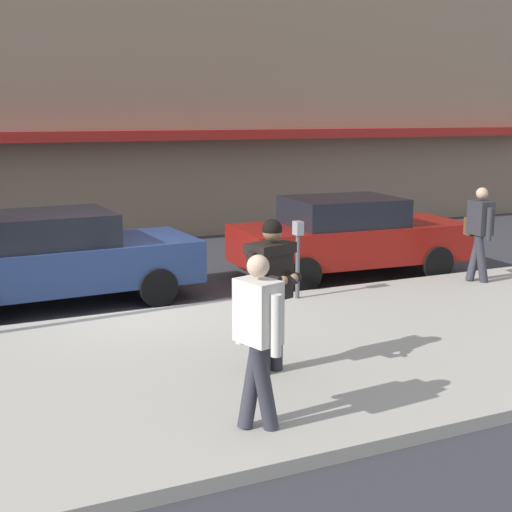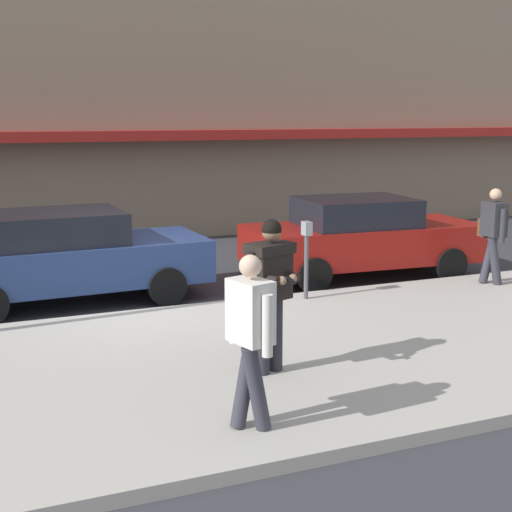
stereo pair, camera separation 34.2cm
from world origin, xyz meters
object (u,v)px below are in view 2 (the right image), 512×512
object	(u,v)px
parked_sedan_far	(361,237)
parking_meter	(306,249)
pedestrian_in_light_coat	(250,331)
pedestrian_with_bag	(493,230)
man_texting_on_phone	(270,279)
parked_sedan_mid	(67,256)

from	to	relation	value
parked_sedan_far	parking_meter	world-z (taller)	parked_sedan_far
pedestrian_in_light_coat	pedestrian_with_bag	distance (m)	7.30
parking_meter	parked_sedan_far	bearing A→B (deg)	38.83
man_texting_on_phone	pedestrian_in_light_coat	distance (m)	1.54
parked_sedan_mid	pedestrian_in_light_coat	distance (m)	6.04
parked_sedan_mid	parked_sedan_far	xyz separation A→B (m)	(5.49, -0.21, 0.00)
parking_meter	parked_sedan_mid	bearing A→B (deg)	153.28
parked_sedan_mid	pedestrian_with_bag	xyz separation A→B (m)	(7.03, -2.07, 0.32)
pedestrian_with_bag	parking_meter	xyz separation A→B (m)	(-3.49, 0.29, -0.14)
parked_sedan_mid	parked_sedan_far	size ratio (longest dim) A/B	0.99
pedestrian_with_bag	parking_meter	world-z (taller)	pedestrian_with_bag
parked_sedan_mid	parking_meter	world-z (taller)	parked_sedan_mid
parked_sedan_mid	parking_meter	distance (m)	3.96
pedestrian_in_light_coat	pedestrian_with_bag	size ratio (longest dim) A/B	1.00
parking_meter	pedestrian_with_bag	bearing A→B (deg)	-4.78
parked_sedan_far	pedestrian_in_light_coat	xyz separation A→B (m)	(-4.62, -5.77, 0.32)
parked_sedan_far	parking_meter	xyz separation A→B (m)	(-1.95, -1.57, 0.18)
parked_sedan_mid	pedestrian_with_bag	size ratio (longest dim) A/B	2.69
pedestrian_in_light_coat	pedestrian_with_bag	xyz separation A→B (m)	(6.16, 3.90, -0.00)
parked_sedan_mid	man_texting_on_phone	size ratio (longest dim) A/B	2.53
parked_sedan_far	pedestrian_in_light_coat	distance (m)	7.40
man_texting_on_phone	parking_meter	size ratio (longest dim) A/B	1.42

